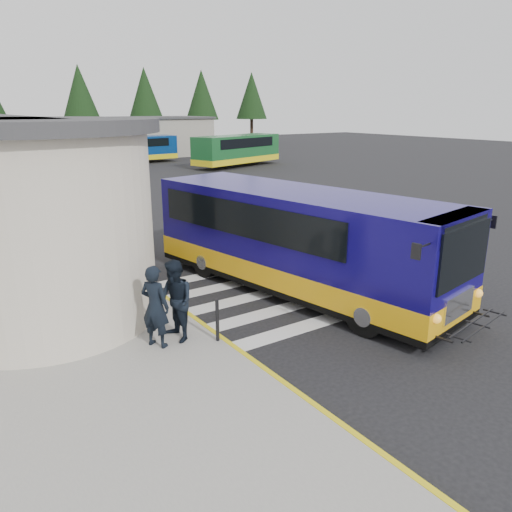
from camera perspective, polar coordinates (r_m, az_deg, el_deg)
ground at (r=15.90m, az=3.50°, el=-2.45°), size 140.00×140.00×0.00m
curb_strip at (r=17.46m, az=-15.38°, el=-1.01°), size 0.12×34.00×0.16m
crosswalk at (r=15.02m, az=3.84°, el=-3.61°), size 8.00×5.35×0.01m
depot_building at (r=56.06m, az=-18.82°, el=12.62°), size 26.40×8.40×4.20m
tree_line at (r=63.80m, az=-21.04°, el=17.00°), size 58.40×4.40×10.00m
transit_bus at (r=14.45m, az=4.84°, el=1.37°), size 4.90×10.71×2.94m
pedestrian_a at (r=11.02m, az=-11.46°, el=-5.66°), size 0.74×0.81×1.85m
pedestrian_b at (r=11.21m, az=-9.21°, el=-5.13°), size 0.75×0.94×1.85m
bollard at (r=11.22m, az=-4.44°, el=-7.33°), size 0.08×0.08×0.99m
far_bus_a at (r=50.33m, az=-13.89°, el=11.86°), size 8.62×3.12×2.18m
far_bus_b at (r=46.39m, az=-2.18°, el=12.12°), size 9.64×5.20×2.39m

